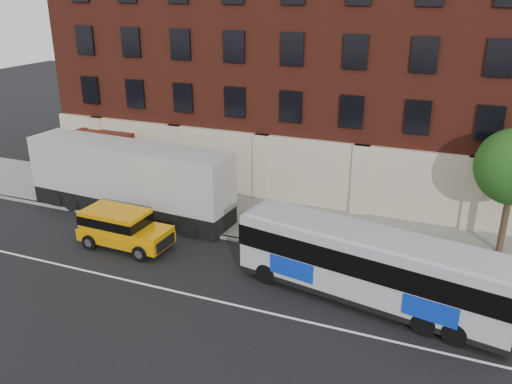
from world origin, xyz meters
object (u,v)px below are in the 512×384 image
at_px(city_bus, 370,265).
at_px(yellow_suv, 121,226).
at_px(sign_pole, 88,190).
at_px(shipping_container, 129,180).

relative_size(city_bus, yellow_suv, 2.32).
xyz_separation_m(sign_pole, city_bus, (16.80, -3.25, 0.27)).
relative_size(city_bus, shipping_container, 0.92).
height_order(city_bus, yellow_suv, city_bus).
distance_m(city_bus, yellow_suv, 12.56).
xyz_separation_m(sign_pole, shipping_container, (2.32, 0.83, 0.60)).
bearing_deg(city_bus, yellow_suv, 178.19).
xyz_separation_m(yellow_suv, shipping_container, (-1.95, 3.68, 0.96)).
bearing_deg(sign_pole, shipping_container, 19.59).
distance_m(city_bus, shipping_container, 15.05).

